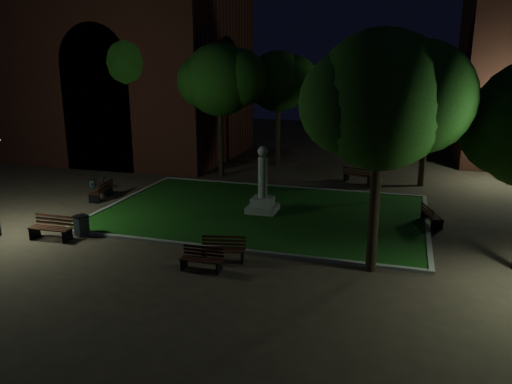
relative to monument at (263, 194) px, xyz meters
The scene contains 20 objects.
ground 2.22m from the monument, 90.00° to the right, with size 80.00×80.00×0.00m, color #3D3023.
lawn 0.92m from the monument, ahead, with size 15.00×10.00×0.08m, color #133F0E.
lawn_kerb 0.90m from the monument, ahead, with size 15.40×10.40×0.12m.
monument is the anchor object (origin of this frame).
building_main 20.77m from the monument, 143.38° to the left, with size 20.00×12.00×15.00m.
tree_north_wl 9.61m from the monument, 124.07° to the left, with size 5.41×4.42×8.24m.
tree_north_er 9.65m from the monument, 52.52° to the left, with size 6.28×5.12×8.79m.
tree_ne 11.56m from the monument, 46.18° to the left, with size 5.22×4.26×6.99m.
tree_se 9.28m from the monument, 43.99° to the right, with size 5.62×4.59×8.24m.
tree_nw 14.82m from the monument, 141.30° to the left, with size 6.92×5.65×9.87m.
tree_far_north 12.40m from the monument, 100.36° to the left, with size 5.02×4.10×7.82m.
lamppost_nw 13.03m from the monument, 144.47° to the left, with size 1.18×0.28×4.39m.
bench_near_left 7.15m from the monument, 91.49° to the right, with size 1.53×0.57×0.83m.
bench_near_right 6.11m from the monument, 87.75° to the right, with size 1.73×0.91×0.90m.
bench_west_near 9.51m from the monument, 140.84° to the right, with size 1.82×0.67×0.99m.
bench_left_side 8.86m from the monument, behind, with size 0.84×1.82×0.96m.
bench_right_side 7.77m from the monument, ahead, with size 0.97×1.64×0.85m.
bench_far_side 8.39m from the monument, 63.01° to the left, with size 1.88×1.22×0.97m.
trash_bin 8.34m from the monument, 140.81° to the right, with size 0.68×0.68×0.88m.
bicycle 10.34m from the monument, behind, with size 0.52×1.50×0.79m, color black.
Camera 1 is at (6.36, -20.24, 7.22)m, focal length 35.00 mm.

